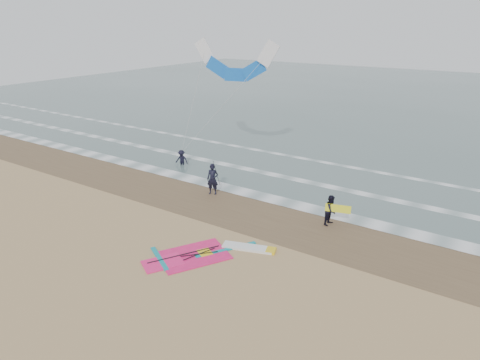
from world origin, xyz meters
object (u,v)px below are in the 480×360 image
Objects in this scene: surf_kite at (235,64)px; person_walking at (331,210)px; windsurf_rig at (209,254)px; person_standing at (213,179)px; person_wading at (181,155)px.

person_walking is at bearing -29.04° from surf_kite.
windsurf_rig is 2.67× the size of person_standing.
person_walking reaches higher than person_wading.
person_walking is 0.20× the size of surf_kite.
person_standing is at bearing 97.73° from person_walking.
windsurf_rig is 13.18m from person_wading.
person_standing is at bearing -69.98° from surf_kite.
surf_kite is at bearing 118.51° from windsurf_rig.
person_standing is 6.17m from person_wading.
person_wading is at bearing 83.58° from person_walking.
windsurf_rig is 6.96m from person_walking.
surf_kite is at bearing 88.48° from person_standing.
person_standing reaches higher than person_wading.
person_standing is at bearing -46.15° from person_wading.
person_wading is 0.19× the size of surf_kite.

